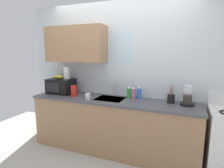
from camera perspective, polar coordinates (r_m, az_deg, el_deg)
The scene contains 13 objects.
kitchen_wall_assembly at distance 3.23m, azimuth -0.42°, elevation 4.74°, with size 3.51×0.42×2.50m.
counter_unit at distance 3.12m, azimuth -0.01°, elevation -12.62°, with size 2.74×0.63×0.90m.
sink_faucet at distance 3.19m, azimuth 0.83°, elevation -1.68°, with size 0.03×0.03×0.22m, color #B2B5BA.
microwave at distance 3.50m, azimuth -15.62°, elevation -0.61°, with size 0.46×0.35×0.27m.
banana_bunch at distance 3.50m, azimuth -16.38°, elevation 2.18°, with size 0.20×0.11×0.07m, color gold.
paper_towel_roll at distance 3.44m, azimuth -13.97°, elevation 3.42°, with size 0.11×0.11×0.22m, color white.
coffee_maker at distance 2.86m, azimuth 22.56°, elevation -4.01°, with size 0.19×0.21×0.28m.
dish_soap_bottle_green at distance 3.05m, azimuth 5.36°, elevation -2.60°, with size 0.06×0.06×0.20m.
dish_soap_bottle_pink at distance 3.02m, azimuth 6.82°, elevation -2.77°, with size 0.06×0.06×0.20m.
dish_soap_bottle_blue at distance 3.03m, azimuth 8.46°, elevation -2.68°, with size 0.07×0.07×0.21m.
cereal_canister at distance 3.23m, azimuth -11.85°, elevation -2.09°, with size 0.10×0.10×0.18m, color red.
mug_white at distance 3.00m, azimuth -7.54°, elevation -3.79°, with size 0.08×0.08×0.10m, color white.
utensil_crock at distance 2.88m, azimuth 17.93°, elevation -4.32°, with size 0.11×0.11×0.28m.
Camera 1 is at (1.08, -2.67, 1.66)m, focal length 29.26 mm.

